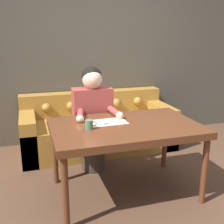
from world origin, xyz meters
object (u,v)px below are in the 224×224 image
object	(u,v)px
dining_table	(125,131)
person	(93,117)
mug	(89,125)
couch	(97,128)
scissors	(108,124)

from	to	relation	value
dining_table	person	xyz separation A→B (m)	(-0.19, 0.61, -0.01)
dining_table	mug	world-z (taller)	mug
person	mug	xyz separation A→B (m)	(-0.18, -0.64, 0.13)
couch	dining_table	bearing A→B (deg)	-91.43
dining_table	scissors	world-z (taller)	scissors
person	mug	world-z (taller)	person
dining_table	scissors	distance (m)	0.19
couch	scissors	size ratio (longest dim) A/B	11.17
couch	person	world-z (taller)	person
person	dining_table	bearing A→B (deg)	-72.56
couch	scissors	bearing A→B (deg)	-99.13
dining_table	mug	bearing A→B (deg)	-175.44
dining_table	scissors	bearing A→B (deg)	156.04
dining_table	person	world-z (taller)	person
person	mug	bearing A→B (deg)	-105.99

